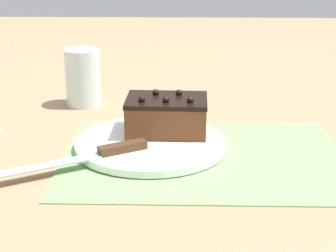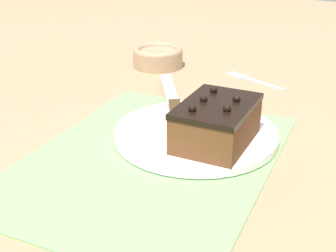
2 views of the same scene
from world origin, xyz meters
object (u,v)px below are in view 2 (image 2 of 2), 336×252
dessert_fork (251,79)px  chocolate_cake (216,123)px  cake_plate (196,134)px  serving_knife (174,103)px  small_bowl (158,56)px

dessert_fork → chocolate_cake: bearing=-149.2°
cake_plate → dessert_fork: size_ratio=1.81×
dessert_fork → cake_plate: bearing=-156.1°
cake_plate → dessert_fork: bearing=-0.6°
serving_knife → dessert_fork: serving_knife is taller
cake_plate → chocolate_cake: 0.06m
cake_plate → small_bowl: size_ratio=2.23×
serving_knife → chocolate_cake: bearing=-72.3°
serving_knife → small_bowl: bearing=91.5°
chocolate_cake → small_bowl: bearing=36.9°
cake_plate → dessert_fork: (0.32, -0.00, -0.01)m
chocolate_cake → serving_knife: bearing=47.4°
chocolate_cake → dessert_fork: size_ratio=1.00×
cake_plate → chocolate_cake: size_ratio=1.81×
dessert_fork → serving_knife: bearing=-173.1°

